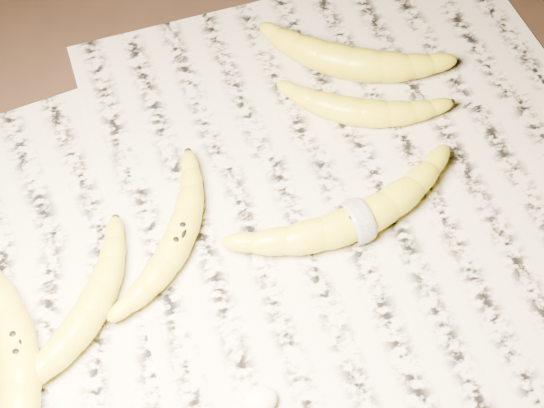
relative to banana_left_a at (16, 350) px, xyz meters
name	(u,v)px	position (x,y,z in m)	size (l,w,h in m)	color
ground	(260,248)	(0.25, 0.04, -0.03)	(3.00, 3.00, 0.00)	black
newspaper_patch	(233,255)	(0.22, 0.04, -0.02)	(0.90, 0.70, 0.01)	#B3AE99
banana_left_a	(16,350)	(0.00, 0.00, 0.00)	(0.22, 0.06, 0.04)	yellow
banana_left_b	(88,313)	(0.07, 0.01, 0.00)	(0.17, 0.05, 0.03)	yellow
banana_center	(178,237)	(0.17, 0.06, 0.00)	(0.18, 0.05, 0.03)	yellow
banana_taped	(357,220)	(0.35, 0.02, 0.00)	(0.23, 0.06, 0.04)	yellow
banana_upper_a	(361,110)	(0.41, 0.15, 0.00)	(0.17, 0.05, 0.03)	yellow
banana_upper_b	(350,61)	(0.43, 0.22, 0.00)	(0.20, 0.06, 0.04)	yellow
measuring_tape	(357,220)	(0.35, 0.02, 0.00)	(0.05, 0.05, 0.00)	white
flesh_chunk_c	(261,398)	(0.19, -0.12, -0.01)	(0.03, 0.03, 0.02)	#F0ECB9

